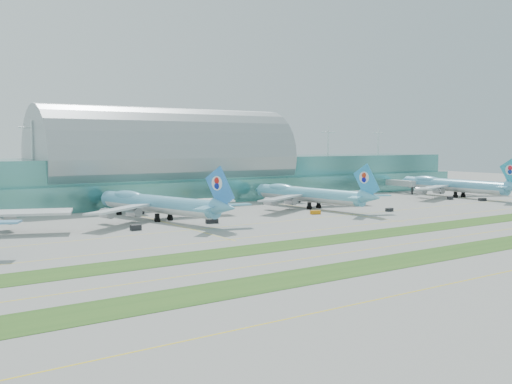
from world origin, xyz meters
TOP-DOWN VIEW (x-y plane):
  - ground at (0.00, 0.00)m, footprint 700.00×700.00m
  - terminal at (0.01, 128.79)m, footprint 340.00×69.10m
  - grass_strip_near at (0.00, -28.00)m, footprint 420.00×12.00m
  - grass_strip_far at (0.00, 2.00)m, footprint 420.00×12.00m
  - taxiline_b at (0.00, -14.00)m, footprint 420.00×0.35m
  - taxiline_c at (0.00, 18.00)m, footprint 420.00×0.35m
  - taxiline_d at (0.00, 40.00)m, footprint 420.00×0.35m
  - airliner_b at (-33.75, 67.08)m, footprint 60.64×70.04m
  - airliner_c at (33.54, 66.99)m, footprint 60.85×69.49m
  - airliner_d at (124.90, 64.58)m, footprint 64.72×73.42m
  - gse_c at (-48.71, 48.79)m, footprint 3.23×2.10m
  - gse_d at (-21.81, 48.95)m, footprint 4.48×3.16m
  - gse_e at (22.62, 48.55)m, footprint 4.03×2.48m
  - gse_f at (52.46, 39.24)m, footprint 3.41×2.27m
  - gse_g at (118.82, 43.50)m, footprint 3.80×2.55m
  - gse_h at (112.37, 56.30)m, footprint 4.49×3.08m

SIDE VIEW (x-z plane):
  - ground at x=0.00m, z-range 0.00..0.00m
  - taxiline_b at x=0.00m, z-range 0.00..0.01m
  - taxiline_c at x=0.00m, z-range 0.00..0.01m
  - taxiline_d at x=0.00m, z-range 0.00..0.01m
  - grass_strip_near at x=0.00m, z-range 0.00..0.08m
  - grass_strip_far at x=0.00m, z-range 0.00..0.08m
  - gse_f at x=52.46m, z-range 0.00..1.30m
  - gse_g at x=118.82m, z-range 0.00..1.36m
  - gse_e at x=22.62m, z-range 0.00..1.45m
  - gse_d at x=-21.81m, z-range 0.00..1.47m
  - gse_h at x=112.37m, z-range 0.00..1.56m
  - gse_c at x=-48.71m, z-range 0.00..1.67m
  - airliner_c at x=33.54m, z-range -3.66..15.46m
  - airliner_b at x=-33.75m, z-range -3.75..15.82m
  - airliner_d at x=124.90m, z-range -3.87..16.35m
  - terminal at x=0.01m, z-range -3.77..32.23m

